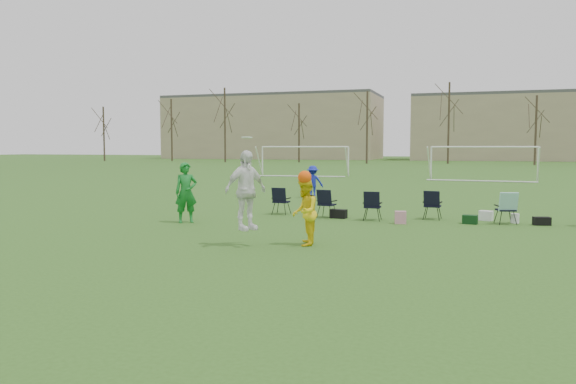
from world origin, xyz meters
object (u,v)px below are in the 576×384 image
at_px(goal_mid, 483,154).
at_px(fielder_blue, 313,182).
at_px(fielder_green_near, 186,193).
at_px(goal_left, 305,153).
at_px(center_contest, 272,199).

bearing_deg(goal_mid, fielder_blue, -110.69).
xyz_separation_m(fielder_green_near, goal_mid, (9.41, 26.87, 0.96)).
height_order(fielder_blue, goal_mid, goal_mid).
relative_size(fielder_blue, goal_left, 0.21).
distance_m(fielder_blue, goal_mid, 18.98).
height_order(fielder_green_near, goal_left, goal_left).
bearing_deg(center_contest, goal_mid, 79.87).
bearing_deg(fielder_blue, center_contest, 82.49).
bearing_deg(goal_mid, center_contest, -96.13).
height_order(fielder_green_near, center_contest, center_contest).
height_order(center_contest, goal_left, center_contest).
distance_m(fielder_blue, center_contest, 13.04).
relative_size(goal_left, goal_mid, 1.00).
distance_m(fielder_green_near, center_contest, 5.12).
relative_size(fielder_green_near, fielder_blue, 1.27).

